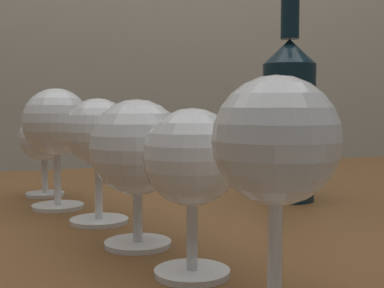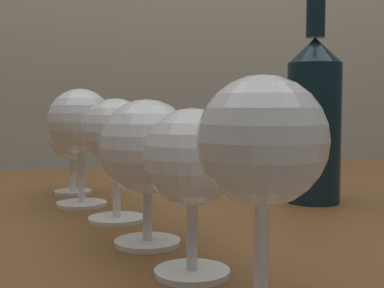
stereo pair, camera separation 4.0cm
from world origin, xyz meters
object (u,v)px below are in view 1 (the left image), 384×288
Objects in this scene: wine_glass_rose at (44,139)px; wine_bottle at (287,116)px; wine_glass_chardonnay at (98,135)px; wine_glass_amber at (56,124)px; wine_glass_cabernet at (137,149)px; wine_glass_port at (192,162)px; wine_glass_empty at (276,147)px.

wine_glass_rose is 0.36m from wine_bottle.
wine_glass_chardonnay is 0.11m from wine_glass_amber.
wine_glass_cabernet is at bearing -80.66° from wine_glass_chardonnay.
wine_glass_chardonnay is 0.47× the size of wine_bottle.
wine_glass_empty is at bearing -79.70° from wine_glass_port.
wine_glass_amber is at bearing 171.56° from wine_bottle.
wine_glass_empty is at bearing -78.68° from wine_glass_rose.
wine_glass_rose is (-0.05, 0.21, -0.02)m from wine_glass_chardonnay.
wine_glass_rose is (-0.07, 0.32, -0.01)m from wine_glass_cabernet.
wine_glass_empty is at bearing -121.03° from wine_bottle.
wine_glass_chardonnay is (-0.04, 0.21, 0.01)m from wine_glass_port.
wine_bottle is at bearing -8.44° from wine_glass_amber.
wine_glass_port is at bearing -78.39° from wine_glass_cabernet.
wine_glass_amber is 0.52× the size of wine_bottle.
wine_bottle is (0.22, 0.37, 0.01)m from wine_glass_empty.
wine_glass_cabernet is (-0.04, 0.20, -0.02)m from wine_glass_empty.
wine_glass_empty is at bearing -79.63° from wine_glass_chardonnay.
wine_glass_empty is 1.15× the size of wine_glass_port.
wine_glass_cabernet is 0.90× the size of wine_glass_amber.
wine_glass_port is 1.07× the size of wine_glass_rose.
wine_glass_empty reaches higher than wine_glass_chardonnay.
wine_glass_chardonnay is 0.28m from wine_bottle.
wine_glass_amber is at bearing 109.63° from wine_glass_chardonnay.
wine_glass_chardonnay reaches higher than wine_glass_rose.
wine_glass_empty is 1.23× the size of wine_glass_rose.
wine_glass_chardonnay is at bearing -77.25° from wine_glass_rose.
wine_glass_chardonnay is at bearing 99.34° from wine_glass_cabernet.
wine_glass_empty is 1.07× the size of wine_glass_chardonnay.
wine_glass_chardonnay is at bearing 100.37° from wine_glass_empty.
wine_glass_chardonnay is 0.91× the size of wine_glass_amber.
wine_glass_amber is at bearing -84.65° from wine_glass_rose.
wine_glass_port is at bearing -78.43° from wine_glass_rose.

